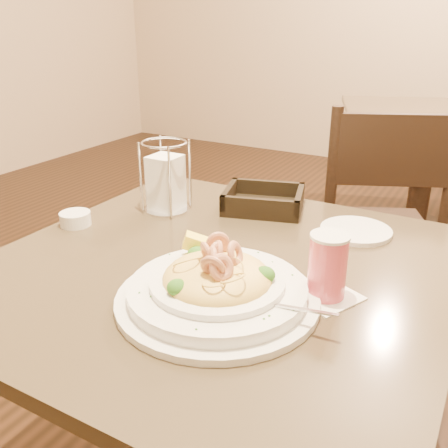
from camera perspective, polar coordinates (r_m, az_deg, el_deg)
The scene contains 9 objects.
main_table at distance 1.13m, azimuth -0.52°, elevation -14.77°, with size 0.90×0.90×0.71m.
background_table at distance 2.99m, azimuth 22.09°, elevation 7.77°, with size 1.15×1.15×0.71m.
dining_chair_near at distance 1.82m, azimuth 16.85°, elevation -0.19°, with size 0.56×0.56×0.93m.
pasta_bowl at distance 0.87m, azimuth -0.79°, elevation -7.06°, with size 0.39×0.35×0.11m.
drink_glass at distance 0.89m, azimuth 11.75°, elevation -4.78°, with size 0.14×0.14×0.12m.
bread_basket at distance 1.29m, azimuth 4.53°, elevation 2.54°, with size 0.23×0.21×0.05m.
napkin_caddy at distance 1.27m, azimuth -6.67°, elevation 4.86°, with size 0.11×0.11×0.18m.
side_plate at distance 1.19m, azimuth 14.83°, elevation -0.74°, with size 0.16×0.16×0.01m, color white.
butter_ramekin at distance 1.24m, azimuth -16.63°, elevation 0.58°, with size 0.07×0.07×0.03m, color white.
Camera 1 is at (0.45, -0.78, 1.18)m, focal length 40.00 mm.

